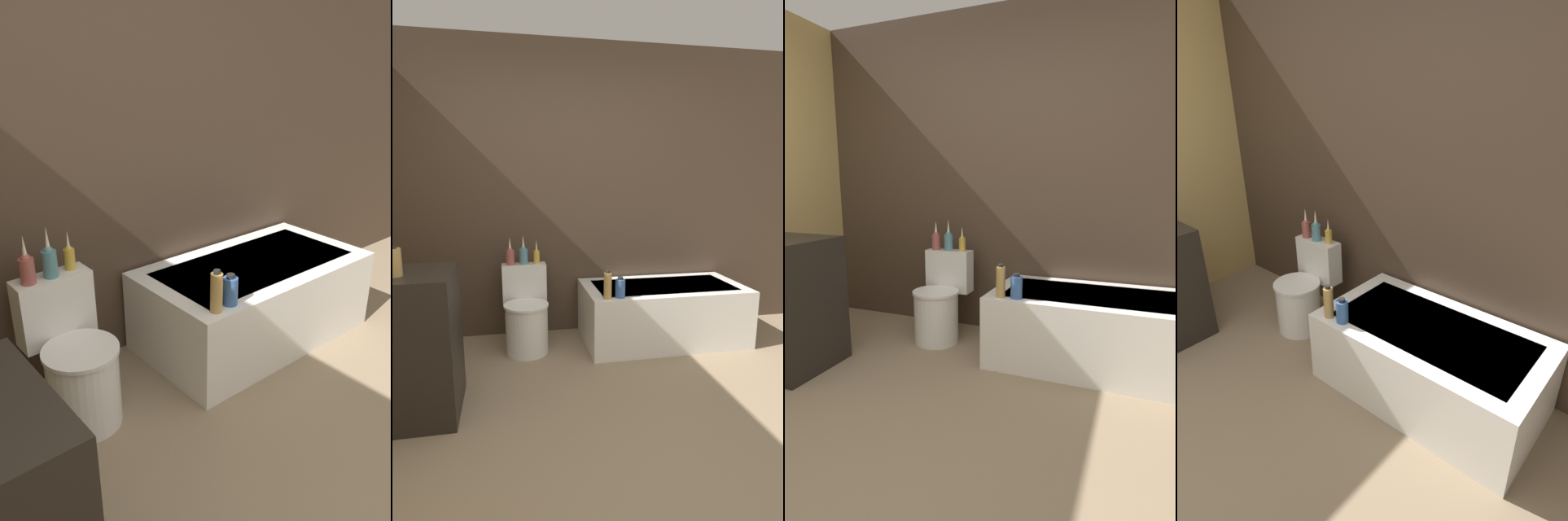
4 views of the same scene
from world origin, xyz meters
The scene contains 8 objects.
wall_back_tiled centered at (0.00, 2.08, 1.30)m, with size 6.40×0.06×2.60m.
bathtub centered at (0.82, 1.65, 0.26)m, with size 1.40×0.76×0.51m.
toilet centered at (-0.39, 1.66, 0.30)m, with size 0.38×0.50×0.71m.
vase_gold centered at (-0.50, 1.83, 0.79)m, with size 0.07×0.07×0.24m.
vase_silver centered at (-0.39, 1.83, 0.79)m, with size 0.07×0.07×0.25m.
vase_bronze centered at (-0.28, 1.86, 0.78)m, with size 0.05×0.05×0.20m.
shampoo_bottle_tall centered at (0.23, 1.34, 0.61)m, with size 0.06×0.06×0.23m.
shampoo_bottle_short centered at (0.34, 1.36, 0.58)m, with size 0.08×0.08×0.17m.
Camera 1 is at (-1.25, -0.30, 1.74)m, focal length 35.00 mm.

